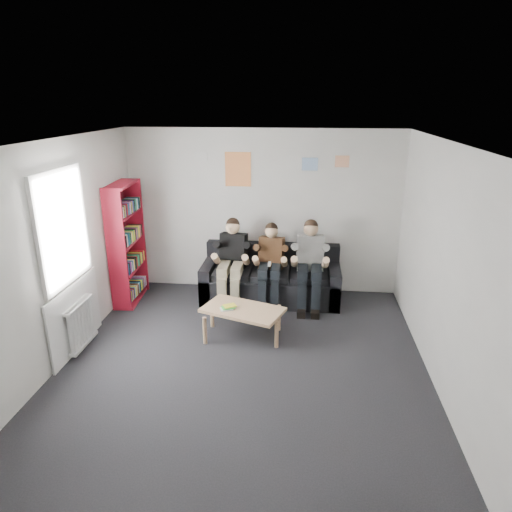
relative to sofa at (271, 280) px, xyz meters
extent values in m
plane|color=black|center=(-0.19, -2.08, -0.31)|extent=(5.00, 5.00, 0.00)
plane|color=silver|center=(-0.19, -2.08, 2.39)|extent=(5.00, 5.00, 0.00)
plane|color=white|center=(-0.19, 0.42, 1.04)|extent=(4.50, 0.00, 4.50)
plane|color=white|center=(-0.19, -4.58, 1.04)|extent=(4.50, 0.00, 4.50)
plane|color=white|center=(-2.44, -2.08, 1.04)|extent=(0.00, 5.00, 5.00)
plane|color=white|center=(2.06, -2.08, 1.04)|extent=(0.00, 5.00, 5.00)
cube|color=black|center=(0.00, -0.04, -0.10)|extent=(2.21, 0.90, 0.42)
cube|color=black|center=(0.00, 0.31, 0.33)|extent=(2.21, 0.20, 0.43)
cube|color=black|center=(-1.01, -0.04, -0.01)|extent=(0.18, 0.90, 0.60)
cube|color=black|center=(1.01, -0.04, -0.01)|extent=(0.18, 0.90, 0.60)
cube|color=black|center=(0.00, -0.12, 0.16)|extent=(1.85, 0.62, 0.10)
cube|color=maroon|center=(-2.27, -0.31, 0.65)|extent=(0.29, 0.87, 1.92)
cube|color=tan|center=(-0.28, -1.35, 0.10)|extent=(1.07, 0.59, 0.04)
cylinder|color=tan|center=(-0.77, -1.59, -0.11)|extent=(0.05, 0.05, 0.39)
cylinder|color=tan|center=(0.20, -1.59, -0.11)|extent=(0.05, 0.05, 0.39)
cylinder|color=tan|center=(-0.77, -1.11, -0.11)|extent=(0.05, 0.05, 0.39)
cylinder|color=tan|center=(0.20, -1.11, -0.11)|extent=(0.05, 0.05, 0.39)
cube|color=silver|center=(-0.50, -1.40, 0.13)|extent=(0.17, 0.12, 0.01)
cube|color=green|center=(-0.48, -1.38, 0.14)|extent=(0.17, 0.12, 0.01)
cube|color=yellow|center=(-0.46, -1.35, 0.15)|extent=(0.17, 0.12, 0.01)
cube|color=black|center=(-0.62, 0.01, 0.49)|extent=(0.41, 0.30, 0.59)
sphere|color=tan|center=(-0.62, -0.03, 0.90)|extent=(0.23, 0.23, 0.23)
sphere|color=black|center=(-0.62, -0.02, 0.94)|extent=(0.22, 0.22, 0.22)
cube|color=gray|center=(-0.62, -0.30, 0.29)|extent=(0.37, 0.48, 0.16)
cube|color=gray|center=(-0.62, -0.53, -0.05)|extent=(0.35, 0.15, 0.52)
cube|color=black|center=(-0.62, -0.59, -0.26)|extent=(0.35, 0.27, 0.10)
cube|color=#4F331A|center=(0.00, 0.00, 0.47)|extent=(0.38, 0.28, 0.54)
sphere|color=tan|center=(0.00, -0.04, 0.85)|extent=(0.21, 0.21, 0.21)
sphere|color=black|center=(0.00, -0.02, 0.88)|extent=(0.20, 0.20, 0.20)
cube|color=black|center=(0.00, -0.29, 0.28)|extent=(0.35, 0.44, 0.14)
cube|color=black|center=(0.00, -0.50, -0.05)|extent=(0.33, 0.13, 0.52)
cube|color=black|center=(0.00, -0.55, -0.26)|extent=(0.33, 0.25, 0.10)
cube|color=white|center=(0.00, -0.38, 0.43)|extent=(0.04, 0.13, 0.04)
cube|color=white|center=(0.62, 0.01, 0.50)|extent=(0.42, 0.31, 0.59)
sphere|color=tan|center=(0.62, -0.03, 0.91)|extent=(0.23, 0.23, 0.23)
sphere|color=black|center=(0.62, -0.01, 0.94)|extent=(0.22, 0.22, 0.22)
cube|color=black|center=(0.62, -0.30, 0.29)|extent=(0.38, 0.48, 0.16)
cube|color=black|center=(0.62, -0.53, -0.05)|extent=(0.36, 0.15, 0.52)
cube|color=black|center=(0.62, -0.60, -0.26)|extent=(0.36, 0.27, 0.10)
cylinder|color=white|center=(-2.34, -2.16, 0.04)|extent=(0.06, 0.06, 0.60)
cylinder|color=white|center=(-2.34, -2.08, 0.04)|extent=(0.06, 0.06, 0.60)
cylinder|color=white|center=(-2.34, -2.00, 0.04)|extent=(0.06, 0.06, 0.60)
cylinder|color=white|center=(-2.34, -1.92, 0.04)|extent=(0.06, 0.06, 0.60)
cylinder|color=white|center=(-2.34, -1.84, 0.04)|extent=(0.06, 0.06, 0.60)
cylinder|color=white|center=(-2.34, -1.76, 0.04)|extent=(0.06, 0.06, 0.60)
cylinder|color=white|center=(-2.34, -1.68, 0.04)|extent=(0.06, 0.06, 0.60)
cylinder|color=white|center=(-2.34, -1.60, 0.04)|extent=(0.06, 0.06, 0.60)
cube|color=white|center=(-2.34, -1.88, -0.24)|extent=(0.10, 0.64, 0.04)
cube|color=white|center=(-2.34, -1.88, 0.32)|extent=(0.10, 0.64, 0.04)
cube|color=white|center=(-2.42, -1.88, 1.34)|extent=(0.02, 1.00, 1.30)
cube|color=white|center=(-2.41, -1.88, 2.02)|extent=(0.05, 1.12, 0.06)
cube|color=white|center=(-2.41, -1.88, 0.66)|extent=(0.05, 1.12, 0.06)
cube|color=white|center=(-2.41, -1.88, 0.14)|extent=(0.03, 1.30, 0.90)
cube|color=#EFC254|center=(-0.59, 0.41, 1.74)|extent=(0.42, 0.01, 0.55)
cube|color=#3F88D8|center=(0.56, 0.41, 1.84)|extent=(0.25, 0.01, 0.20)
cube|color=#C43D96|center=(1.06, 0.41, 1.89)|extent=(0.22, 0.01, 0.18)
cube|color=silver|center=(-1.19, 0.41, 1.94)|extent=(0.20, 0.01, 0.14)
camera|label=1|loc=(0.51, -6.92, 2.83)|focal=32.00mm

